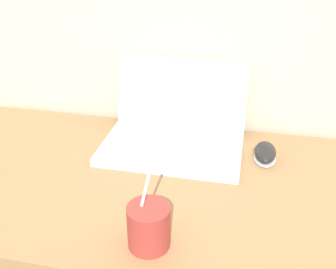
{
  "coord_description": "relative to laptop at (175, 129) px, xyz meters",
  "views": [
    {
      "loc": [
        0.17,
        -0.46,
        1.33
      ],
      "look_at": [
        -0.02,
        0.4,
        0.85
      ],
      "focal_mm": 42.0,
      "sensor_mm": 36.0,
      "label": 1
    }
  ],
  "objects": [
    {
      "name": "drink_cup",
      "position": [
        0.03,
        -0.4,
        0.0
      ],
      "size": [
        0.08,
        0.08,
        0.17
      ],
      "color": "#9E332D",
      "rests_on": "desk"
    },
    {
      "name": "computer_mouse",
      "position": [
        0.25,
        -0.03,
        -0.03
      ],
      "size": [
        0.06,
        0.11,
        0.03
      ],
      "color": "#B2B2B7",
      "rests_on": "desk"
    },
    {
      "name": "laptop",
      "position": [
        0.0,
        0.0,
        0.0
      ],
      "size": [
        0.38,
        0.3,
        0.21
      ],
      "color": "silver",
      "rests_on": "desk"
    }
  ]
}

